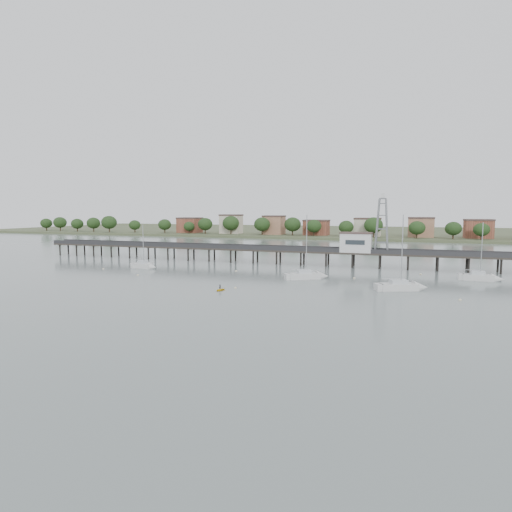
{
  "coord_description": "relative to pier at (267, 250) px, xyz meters",
  "views": [
    {
      "loc": [
        37.14,
        -56.08,
        15.13
      ],
      "look_at": [
        2.99,
        42.0,
        4.0
      ],
      "focal_mm": 30.0,
      "sensor_mm": 36.0,
      "label": 1
    }
  ],
  "objects": [
    {
      "name": "yellow_dinghy",
      "position": [
        4.47,
        -43.0,
        -3.79
      ],
      "size": [
        1.7,
        0.75,
        2.3
      ],
      "primitive_type": "imported",
      "rotation": [
        0.0,
        0.0,
        -0.17
      ],
      "color": "yellow",
      "rests_on": "ground"
    },
    {
      "name": "sailboat_b",
      "position": [
        -26.46,
        -21.05,
        -3.15
      ],
      "size": [
        7.45,
        3.12,
        12.03
      ],
      "rotation": [
        0.0,
        0.0,
        -0.14
      ],
      "color": "silver",
      "rests_on": "ground"
    },
    {
      "name": "sailboat_e",
      "position": [
        53.77,
        -13.85,
        -3.15
      ],
      "size": [
        8.17,
        2.81,
        13.32
      ],
      "rotation": [
        0.0,
        0.0,
        -0.06
      ],
      "color": "silver",
      "rests_on": "ground"
    },
    {
      "name": "ground_plane",
      "position": [
        0.0,
        -60.0,
        -3.79
      ],
      "size": [
        500.0,
        500.0,
        0.0
      ],
      "primitive_type": "plane",
      "color": "slate",
      "rests_on": "ground"
    },
    {
      "name": "mooring_buoys",
      "position": [
        8.72,
        -26.13,
        -3.71
      ],
      "size": [
        82.96,
        31.3,
        0.39
      ],
      "color": "beige",
      "rests_on": "ground"
    },
    {
      "name": "pier",
      "position": [
        0.0,
        0.0,
        0.0
      ],
      "size": [
        150.0,
        5.0,
        5.5
      ],
      "color": "#2D2823",
      "rests_on": "ground"
    },
    {
      "name": "white_tender",
      "position": [
        -30.5,
        -14.56,
        -3.43
      ],
      "size": [
        3.1,
        1.37,
        1.19
      ],
      "rotation": [
        0.0,
        0.0,
        -0.03
      ],
      "color": "silver",
      "rests_on": "ground"
    },
    {
      "name": "lattice_tower",
      "position": [
        31.5,
        0.0,
        7.31
      ],
      "size": [
        3.2,
        3.2,
        15.5
      ],
      "color": "slate",
      "rests_on": "ground"
    },
    {
      "name": "dinghy_occupant",
      "position": [
        4.47,
        -43.0,
        -3.79
      ],
      "size": [
        0.66,
        1.02,
        0.23
      ],
      "primitive_type": "imported",
      "rotation": [
        0.0,
        0.0,
        3.49
      ],
      "color": "black",
      "rests_on": "ground"
    },
    {
      "name": "far_shore",
      "position": [
        0.36,
        179.58,
        -2.85
      ],
      "size": [
        500.0,
        170.0,
        10.4
      ],
      "color": "#475133",
      "rests_on": "ground"
    },
    {
      "name": "pier_building",
      "position": [
        25.0,
        0.0,
        2.87
      ],
      "size": [
        8.4,
        5.4,
        5.3
      ],
      "color": "silver",
      "rests_on": "ground"
    },
    {
      "name": "sailboat_d",
      "position": [
        37.84,
        -30.95,
        -3.16
      ],
      "size": [
        9.58,
        6.12,
        15.21
      ],
      "rotation": [
        0.0,
        0.0,
        0.4
      ],
      "color": "silver",
      "rests_on": "ground"
    },
    {
      "name": "sailboat_c",
      "position": [
        17.8,
        -23.53,
        -3.16
      ],
      "size": [
        9.2,
        7.06,
        15.04
      ],
      "rotation": [
        0.0,
        0.0,
        0.55
      ],
      "color": "silver",
      "rests_on": "ground"
    }
  ]
}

